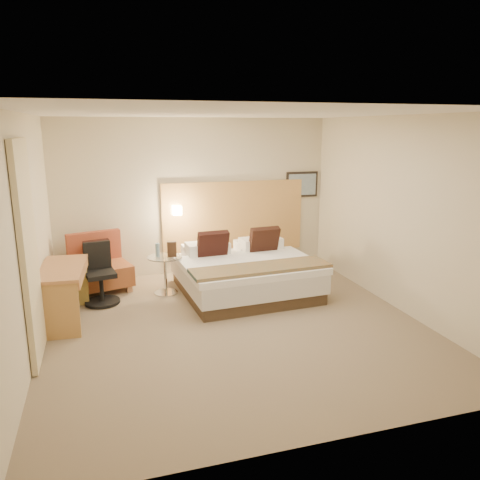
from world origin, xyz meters
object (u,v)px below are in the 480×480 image
object	(u,v)px
desk_chair	(100,279)
side_table	(165,273)
lounge_chair	(100,268)
desk	(64,279)
bed	(245,273)

from	to	relation	value
desk_chair	side_table	bearing A→B (deg)	7.16
lounge_chair	desk_chair	xyz separation A→B (m)	(0.01, -0.62, 0.01)
desk	desk_chair	size ratio (longest dim) A/B	1.40
bed	side_table	xyz separation A→B (m)	(-1.20, 0.29, 0.02)
lounge_chair	side_table	distance (m)	1.10
side_table	desk	bearing A→B (deg)	-153.86
bed	desk	distance (m)	2.66
side_table	bed	bearing A→B (deg)	-13.53
bed	side_table	size ratio (longest dim) A/B	3.51
bed	lounge_chair	xyz separation A→B (m)	(-2.18, 0.79, 0.04)
lounge_chair	desk	bearing A→B (deg)	-110.03
desk_chair	desk	bearing A→B (deg)	-127.90
bed	desk	xyz separation A→B (m)	(-2.61, -0.40, 0.28)
bed	desk_chair	bearing A→B (deg)	175.58
desk	side_table	bearing A→B (deg)	26.14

